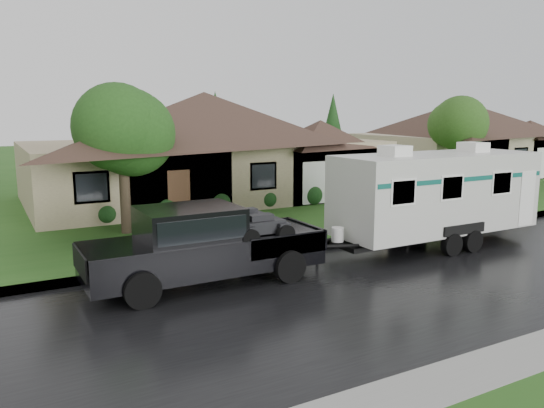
{
  "coord_description": "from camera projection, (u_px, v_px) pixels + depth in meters",
  "views": [
    {
      "loc": [
        -8.62,
        -12.74,
        4.71
      ],
      "look_at": [
        -0.5,
        2.0,
        1.78
      ],
      "focal_mm": 35.0,
      "sensor_mm": 36.0,
      "label": 1
    }
  ],
  "objects": [
    {
      "name": "ground",
      "position": [
        319.0,
        271.0,
        15.9
      ],
      "size": [
        140.0,
        140.0,
        0.0
      ],
      "primitive_type": "plane",
      "color": "#26551A",
      "rests_on": "ground"
    },
    {
      "name": "road",
      "position": [
        360.0,
        290.0,
        14.17
      ],
      "size": [
        140.0,
        8.0,
        0.01
      ],
      "primitive_type": "cube",
      "color": "black",
      "rests_on": "ground"
    },
    {
      "name": "curb",
      "position": [
        281.0,
        251.0,
        17.83
      ],
      "size": [
        140.0,
        0.5,
        0.15
      ],
      "primitive_type": "cube",
      "color": "gray",
      "rests_on": "ground"
    },
    {
      "name": "lawn",
      "position": [
        165.0,
        198.0,
        28.83
      ],
      "size": [
        140.0,
        26.0,
        0.15
      ],
      "primitive_type": "cube",
      "color": "#26551A",
      "rests_on": "ground"
    },
    {
      "name": "house_main",
      "position": [
        211.0,
        133.0,
        28.31
      ],
      "size": [
        19.44,
        10.8,
        6.9
      ],
      "color": "gray",
      "rests_on": "lawn"
    },
    {
      "name": "house_neighbor",
      "position": [
        465.0,
        131.0,
        38.29
      ],
      "size": [
        15.12,
        9.72,
        6.45
      ],
      "color": "tan",
      "rests_on": "lawn"
    },
    {
      "name": "tree_left_green",
      "position": [
        122.0,
        131.0,
        19.61
      ],
      "size": [
        3.35,
        3.35,
        5.55
      ],
      "color": "#382B1E",
      "rests_on": "lawn"
    },
    {
      "name": "tree_right_green",
      "position": [
        458.0,
        126.0,
        30.32
      ],
      "size": [
        3.28,
        3.28,
        5.42
      ],
      "color": "#382B1E",
      "rests_on": "lawn"
    },
    {
      "name": "shrub_row",
      "position": [
        244.0,
        200.0,
        24.76
      ],
      "size": [
        13.6,
        1.0,
        1.0
      ],
      "color": "#143814",
      "rests_on": "lawn"
    },
    {
      "name": "pickup_truck",
      "position": [
        201.0,
        242.0,
        14.56
      ],
      "size": [
        6.56,
        2.49,
        2.19
      ],
      "color": "black",
      "rests_on": "ground"
    },
    {
      "name": "travel_trailer",
      "position": [
        436.0,
        192.0,
        18.62
      ],
      "size": [
        8.09,
        2.84,
        3.63
      ],
      "color": "beige",
      "rests_on": "ground"
    }
  ]
}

